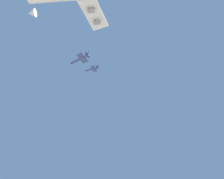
# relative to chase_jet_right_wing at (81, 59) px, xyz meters

# --- Properties ---
(chase_jet_right_wing) EXTENTS (15.12, 9.05, 4.00)m
(chase_jet_right_wing) POSITION_rel_chase_jet_right_wing_xyz_m (0.00, 0.00, 0.00)
(chase_jet_right_wing) COLOR #38478C
(chase_jet_trailing) EXTENTS (14.54, 10.30, 4.00)m
(chase_jet_trailing) POSITION_rel_chase_jet_right_wing_xyz_m (41.63, -35.70, 58.02)
(chase_jet_trailing) COLOR #38478C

